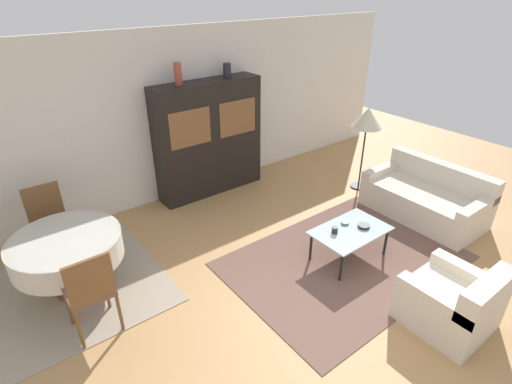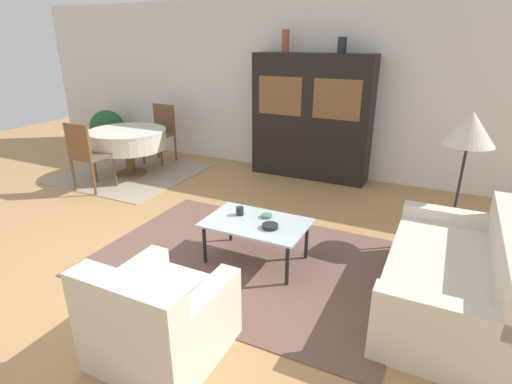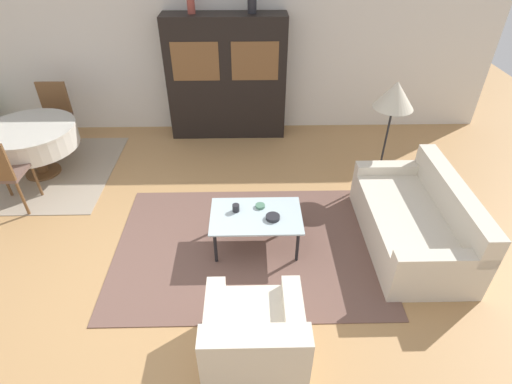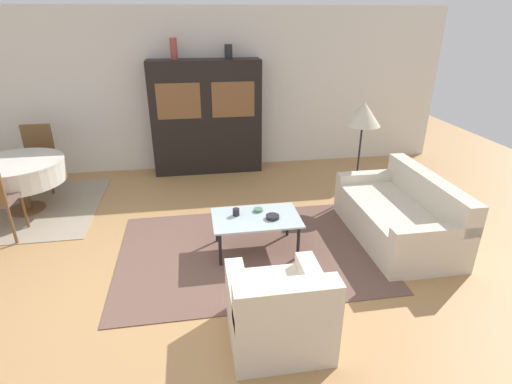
# 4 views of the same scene
# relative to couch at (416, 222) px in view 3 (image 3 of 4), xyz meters

# --- Properties ---
(ground_plane) EXTENTS (14.00, 14.00, 0.00)m
(ground_plane) POSITION_rel_couch_xyz_m (-2.91, -0.61, -0.29)
(ground_plane) COLOR tan
(wall_back) EXTENTS (10.00, 0.06, 2.70)m
(wall_back) POSITION_rel_couch_xyz_m (-2.91, 3.02, 1.06)
(wall_back) COLOR silver
(wall_back) RESTS_ON ground_plane
(area_rug) EXTENTS (3.01, 2.11, 0.01)m
(area_rug) POSITION_rel_couch_xyz_m (-1.88, -0.04, -0.29)
(area_rug) COLOR brown
(area_rug) RESTS_ON ground_plane
(dining_rug) EXTENTS (2.08, 2.01, 0.01)m
(dining_rug) POSITION_rel_couch_xyz_m (-4.91, 1.57, -0.29)
(dining_rug) COLOR gray
(dining_rug) RESTS_ON ground_plane
(couch) EXTENTS (0.95, 1.73, 0.80)m
(couch) POSITION_rel_couch_xyz_m (0.00, 0.00, 0.00)
(couch) COLOR beige
(couch) RESTS_ON ground_plane
(armchair) EXTENTS (0.81, 0.83, 0.77)m
(armchair) POSITION_rel_couch_xyz_m (-1.83, -1.46, 0.01)
(armchair) COLOR beige
(armchair) RESTS_ON ground_plane
(coffee_table) EXTENTS (1.00, 0.64, 0.43)m
(coffee_table) POSITION_rel_couch_xyz_m (-1.79, -0.01, 0.11)
(coffee_table) COLOR black
(coffee_table) RESTS_ON area_rug
(display_cabinet) EXTENTS (1.84, 0.44, 1.90)m
(display_cabinet) POSITION_rel_couch_xyz_m (-2.19, 2.76, 0.66)
(display_cabinet) COLOR black
(display_cabinet) RESTS_ON ground_plane
(dining_table) EXTENTS (1.23, 1.23, 0.73)m
(dining_table) POSITION_rel_couch_xyz_m (-4.85, 1.54, 0.30)
(dining_table) COLOR brown
(dining_table) RESTS_ON dining_rug
(dining_chair_near) EXTENTS (0.44, 0.44, 1.00)m
(dining_chair_near) POSITION_rel_couch_xyz_m (-4.85, 0.71, 0.29)
(dining_chair_near) COLOR brown
(dining_chair_near) RESTS_ON dining_rug
(dining_chair_far) EXTENTS (0.44, 0.44, 1.00)m
(dining_chair_far) POSITION_rel_couch_xyz_m (-4.85, 2.38, 0.29)
(dining_chair_far) COLOR brown
(dining_chair_far) RESTS_ON dining_rug
(floor_lamp) EXTENTS (0.50, 0.50, 1.45)m
(floor_lamp) POSITION_rel_couch_xyz_m (-0.05, 1.24, 0.96)
(floor_lamp) COLOR black
(floor_lamp) RESTS_ON ground_plane
(cup) EXTENTS (0.08, 0.08, 0.09)m
(cup) POSITION_rel_couch_xyz_m (-2.01, 0.06, 0.19)
(cup) COLOR #232328
(cup) RESTS_ON coffee_table
(bowl) EXTENTS (0.15, 0.15, 0.04)m
(bowl) POSITION_rel_couch_xyz_m (-1.61, -0.08, 0.17)
(bowl) COLOR #232328
(bowl) RESTS_ON coffee_table
(bowl_small) EXTENTS (0.11, 0.11, 0.03)m
(bowl_small) POSITION_rel_couch_xyz_m (-1.74, 0.13, 0.16)
(bowl_small) COLOR #4C7A60
(bowl_small) RESTS_ON coffee_table
(vase_tall) EXTENTS (0.11, 0.11, 0.33)m
(vase_tall) POSITION_rel_couch_xyz_m (-2.65, 2.76, 1.77)
(vase_tall) COLOR #9E4238
(vase_tall) RESTS_ON display_cabinet
(vase_short) EXTENTS (0.13, 0.13, 0.22)m
(vase_short) POSITION_rel_couch_xyz_m (-1.79, 2.76, 1.72)
(vase_short) COLOR #232328
(vase_short) RESTS_ON display_cabinet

